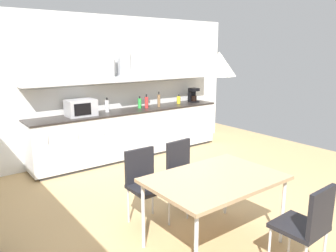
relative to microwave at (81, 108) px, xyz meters
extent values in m
cube|color=tan|center=(0.28, -2.59, -1.04)|extent=(8.12, 8.68, 0.02)
cube|color=white|center=(0.28, 0.35, 0.27)|extent=(6.49, 0.10, 2.61)
cube|color=#333333|center=(0.97, 0.00, -1.01)|extent=(3.62, 0.56, 0.05)
cube|color=silver|center=(0.97, 0.00, -0.58)|extent=(3.77, 0.60, 0.81)
cube|color=#282321|center=(0.97, 0.00, -0.15)|extent=(3.79, 0.62, 0.03)
cube|color=silver|center=(-0.68, -0.31, -0.37)|extent=(0.01, 0.01, 0.14)
cube|color=silver|center=(-0.21, -0.31, -0.37)|extent=(0.01, 0.01, 0.14)
cube|color=silver|center=(0.26, -0.31, -0.37)|extent=(0.01, 0.01, 0.14)
cube|color=silver|center=(0.73, -0.31, -0.37)|extent=(0.01, 0.01, 0.14)
cube|color=silver|center=(0.97, 0.29, 0.09)|extent=(3.77, 0.02, 0.47)
cube|color=silver|center=(-0.14, 0.13, 0.74)|extent=(1.56, 0.34, 0.71)
cube|color=silver|center=(2.07, 0.13, 0.74)|extent=(1.56, 0.34, 0.71)
cube|color=#B7BABF|center=(0.97, 0.11, 0.44)|extent=(0.66, 0.40, 0.10)
cube|color=#B7BABF|center=(0.97, 0.22, 0.77)|extent=(0.20, 0.16, 0.66)
cube|color=#ADADB2|center=(0.00, 0.00, 0.00)|extent=(0.48, 0.34, 0.28)
cube|color=black|center=(-0.04, -0.17, 0.00)|extent=(0.29, 0.01, 0.20)
cube|color=black|center=(2.55, 0.00, -0.13)|extent=(0.18, 0.18, 0.02)
cylinder|color=black|center=(2.55, -0.01, -0.06)|extent=(0.12, 0.12, 0.12)
cube|color=black|center=(2.55, 0.06, 0.01)|extent=(0.16, 0.08, 0.30)
cube|color=black|center=(2.55, -0.01, 0.13)|extent=(0.18, 0.16, 0.06)
cylinder|color=red|center=(1.32, -0.02, -0.03)|extent=(0.07, 0.07, 0.21)
cylinder|color=black|center=(1.32, -0.02, 0.10)|extent=(0.03, 0.03, 0.05)
cylinder|color=yellow|center=(2.15, 0.03, -0.06)|extent=(0.08, 0.08, 0.16)
cylinder|color=black|center=(2.15, 0.03, 0.03)|extent=(0.03, 0.03, 0.03)
cylinder|color=green|center=(1.20, 0.05, -0.05)|extent=(0.07, 0.07, 0.19)
cylinder|color=black|center=(1.20, 0.05, 0.07)|extent=(0.03, 0.03, 0.04)
cylinder|color=white|center=(0.52, 0.06, -0.03)|extent=(0.07, 0.07, 0.21)
cylinder|color=black|center=(0.52, 0.06, 0.10)|extent=(0.03, 0.03, 0.05)
cylinder|color=brown|center=(1.60, -0.04, -0.02)|extent=(0.06, 0.06, 0.24)
cylinder|color=black|center=(1.60, -0.04, 0.13)|extent=(0.02, 0.02, 0.05)
cube|color=tan|center=(0.10, -3.09, -0.30)|extent=(1.32, 0.91, 0.04)
cylinder|color=silver|center=(0.70, -3.49, -0.68)|extent=(0.04, 0.04, 0.71)
cylinder|color=silver|center=(-0.50, -2.70, -0.68)|extent=(0.04, 0.04, 0.71)
cylinder|color=silver|center=(0.70, -2.70, -0.68)|extent=(0.04, 0.04, 0.71)
cube|color=black|center=(0.40, -2.34, -0.58)|extent=(0.43, 0.43, 0.04)
cube|color=black|center=(0.38, -2.16, -0.36)|extent=(0.38, 0.07, 0.40)
cylinder|color=silver|center=(0.58, -2.50, -0.82)|extent=(0.02, 0.02, 0.43)
cylinder|color=silver|center=(0.24, -2.52, -0.82)|extent=(0.02, 0.02, 0.43)
cylinder|color=silver|center=(0.55, -2.16, -0.82)|extent=(0.02, 0.02, 0.43)
cylinder|color=silver|center=(0.21, -2.18, -0.82)|extent=(0.02, 0.02, 0.43)
cube|color=black|center=(0.40, -3.85, -0.58)|extent=(0.41, 0.41, 0.04)
cube|color=black|center=(0.40, -4.03, -0.36)|extent=(0.38, 0.05, 0.40)
cylinder|color=silver|center=(0.22, -3.69, -0.82)|extent=(0.02, 0.02, 0.43)
cylinder|color=silver|center=(0.56, -3.68, -0.82)|extent=(0.02, 0.02, 0.43)
cylinder|color=silver|center=(0.57, -4.02, -0.82)|extent=(0.02, 0.02, 0.43)
cube|color=black|center=(-0.20, -2.34, -0.58)|extent=(0.40, 0.40, 0.04)
cube|color=black|center=(-0.20, -2.16, -0.36)|extent=(0.38, 0.04, 0.40)
cylinder|color=silver|center=(-0.03, -2.51, -0.82)|extent=(0.02, 0.02, 0.43)
cylinder|color=silver|center=(-0.37, -2.51, -0.82)|extent=(0.02, 0.02, 0.43)
cylinder|color=silver|center=(-0.03, -2.17, -0.82)|extent=(0.02, 0.02, 0.43)
cylinder|color=silver|center=(-0.37, -2.17, -0.82)|extent=(0.02, 0.02, 0.43)
cone|color=silver|center=(0.10, -3.09, 0.82)|extent=(0.32, 0.32, 0.22)
camera|label=1|loc=(-2.12, -5.25, 0.94)|focal=35.00mm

